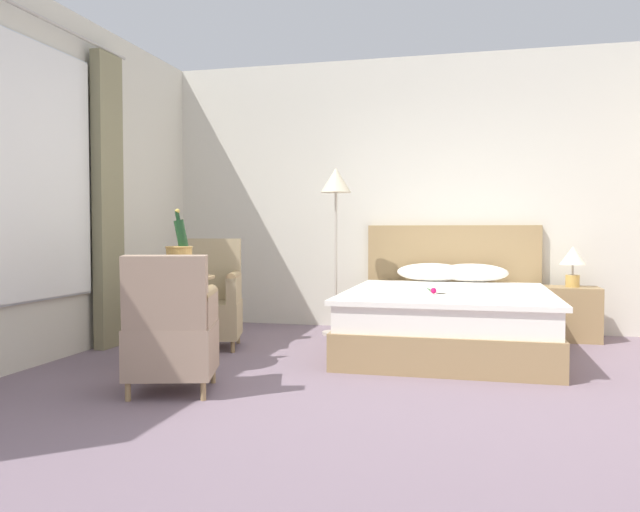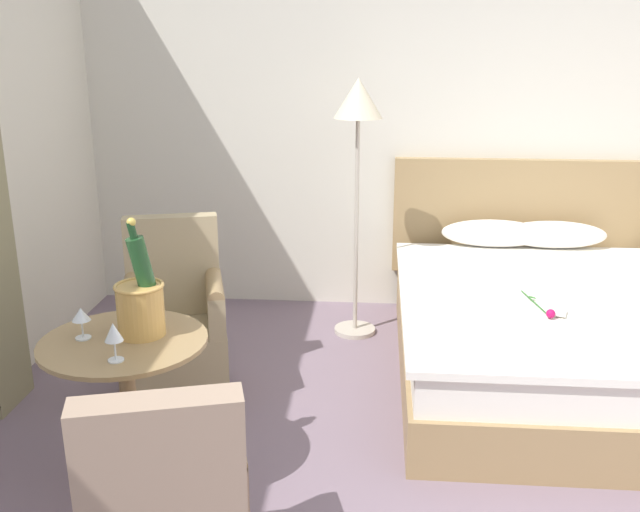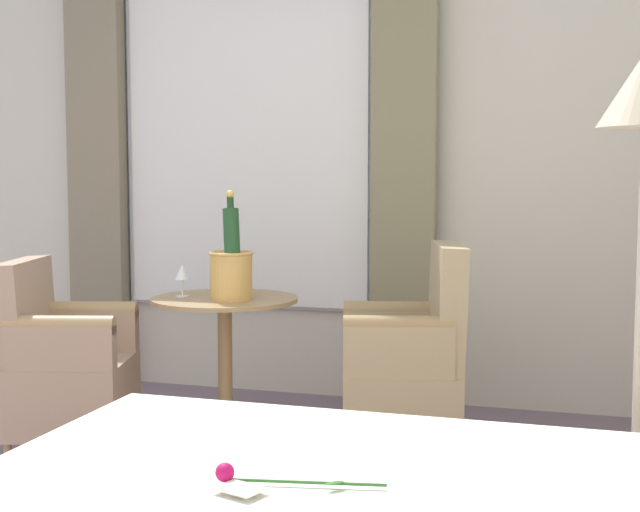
% 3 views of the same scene
% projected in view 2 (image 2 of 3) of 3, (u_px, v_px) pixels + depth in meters
% --- Properties ---
extents(wall_headboard_side, '(5.54, 0.12, 2.93)m').
position_uv_depth(wall_headboard_side, '(466.00, 108.00, 5.01)').
color(wall_headboard_side, silver).
rests_on(wall_headboard_side, ground).
extents(bed, '(1.79, 2.27, 1.12)m').
position_uv_depth(bed, '(546.00, 326.00, 4.23)').
color(bed, '#9F8053').
rests_on(bed, ground).
extents(floor_lamp_brass, '(0.31, 0.31, 1.70)m').
position_uv_depth(floor_lamp_brass, '(358.00, 125.00, 4.48)').
color(floor_lamp_brass, '#BEB3A4').
rests_on(floor_lamp_brass, ground).
extents(side_table_round, '(0.71, 0.71, 0.72)m').
position_uv_depth(side_table_round, '(128.00, 396.00, 3.09)').
color(side_table_round, '#9F8053').
rests_on(side_table_round, ground).
extents(champagne_bucket, '(0.21, 0.21, 0.52)m').
position_uv_depth(champagne_bucket, '(141.00, 301.00, 3.02)').
color(champagne_bucket, tan).
rests_on(champagne_bucket, side_table_round).
extents(wine_glass_near_bucket, '(0.08, 0.08, 0.14)m').
position_uv_depth(wine_glass_near_bucket, '(81.00, 316.00, 2.99)').
color(wine_glass_near_bucket, white).
rests_on(wine_glass_near_bucket, side_table_round).
extents(wine_glass_near_edge, '(0.07, 0.07, 0.16)m').
position_uv_depth(wine_glass_near_edge, '(114.00, 334.00, 2.78)').
color(wine_glass_near_edge, white).
rests_on(wine_glass_near_edge, side_table_round).
extents(armchair_by_window, '(0.66, 0.66, 0.99)m').
position_uv_depth(armchair_by_window, '(175.00, 324.00, 3.96)').
color(armchair_by_window, '#9F8053').
rests_on(armchair_by_window, ground).
extents(armchair_facing_bed, '(0.67, 0.67, 0.91)m').
position_uv_depth(armchair_facing_bed, '(167.00, 505.00, 2.43)').
color(armchair_facing_bed, '#9F8053').
rests_on(armchair_facing_bed, ground).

